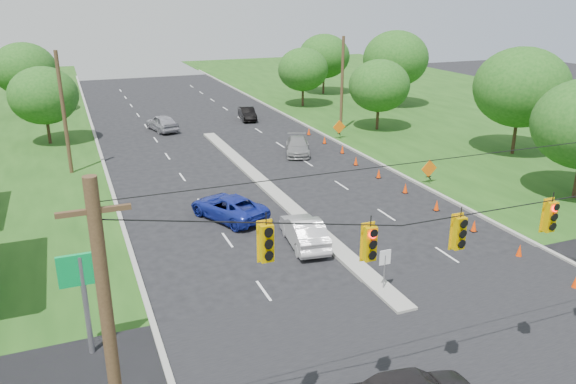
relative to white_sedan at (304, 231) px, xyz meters
name	(u,v)px	position (x,y,z in m)	size (l,w,h in m)	color
ground	(470,369)	(1.34, -11.92, -0.77)	(160.00, 160.00, 0.00)	black
cross_street	(470,369)	(1.34, -11.92, -0.77)	(160.00, 14.00, 0.02)	black
curb_left	(105,170)	(-8.76, 18.08, -0.77)	(0.25, 110.00, 0.16)	gray
curb_right	(342,145)	(11.44, 18.08, -0.77)	(0.25, 110.00, 0.16)	gray
median	(270,190)	(1.34, 9.08, -0.77)	(1.00, 34.00, 0.18)	gray
median_sign	(385,262)	(1.34, -5.92, 0.69)	(0.55, 0.06, 2.05)	gray
signal_span	(507,255)	(1.29, -12.92, 4.20)	(25.60, 0.32, 9.00)	#422D1C
utility_pole_far_left	(64,114)	(-11.16, 18.08, 3.73)	(0.28, 0.28, 9.00)	#422D1C
utility_pole_far_right	(342,85)	(13.84, 23.08, 3.73)	(0.28, 0.28, 9.00)	#422D1C
cone_0	(576,282)	(9.61, -8.92, -0.42)	(0.32, 0.32, 0.70)	#FF3D05
cone_1	(519,251)	(9.61, -5.42, -0.42)	(0.32, 0.32, 0.70)	#FF3D05
cone_2	(474,226)	(9.61, -1.92, -0.42)	(0.32, 0.32, 0.70)	#FF3D05
cone_3	(437,205)	(9.61, 1.58, -0.42)	(0.32, 0.32, 0.70)	#FF3D05
cone_4	(405,188)	(9.61, 5.08, -0.42)	(0.32, 0.32, 0.70)	#FF3D05
cone_5	(379,173)	(9.61, 8.58, -0.42)	(0.32, 0.32, 0.70)	#FF3D05
cone_6	(356,161)	(9.61, 12.08, -0.42)	(0.32, 0.32, 0.70)	#FF3D05
cone_7	(342,149)	(10.21, 15.58, -0.42)	(0.32, 0.32, 0.70)	#FF3D05
cone_8	(325,140)	(10.21, 19.08, -0.42)	(0.32, 0.32, 0.70)	#FF3D05
cone_9	(309,131)	(10.21, 22.58, -0.42)	(0.32, 0.32, 0.70)	#FF3D05
work_sign_1	(429,169)	(12.14, 6.08, 0.32)	(1.27, 0.58, 1.37)	black
work_sign_2	(339,128)	(12.14, 20.08, 0.32)	(1.27, 0.58, 1.37)	black
tree_5	(43,96)	(-12.66, 28.08, 3.56)	(5.88, 5.88, 6.86)	black
tree_6	(24,69)	(-14.66, 43.08, 4.18)	(6.72, 6.72, 7.84)	black
tree_8	(521,87)	(23.34, 10.08, 4.80)	(7.56, 7.56, 8.82)	black
tree_9	(379,86)	(17.34, 22.08, 3.56)	(5.88, 5.88, 6.86)	black
tree_10	(396,59)	(25.34, 32.08, 4.80)	(7.56, 7.56, 8.82)	black
tree_11	(324,56)	(21.34, 43.08, 4.18)	(6.72, 6.72, 7.84)	black
tree_12	(303,70)	(15.34, 36.08, 3.56)	(5.88, 5.88, 6.86)	black
white_sedan	(304,231)	(0.00, 0.00, 0.00)	(1.64, 4.70, 1.55)	silver
blue_pickup	(228,207)	(-2.71, 5.12, -0.05)	(2.41, 5.22, 1.45)	navy
silver_car_far	(298,146)	(6.65, 16.85, -0.09)	(1.90, 4.69, 1.36)	gray
silver_car_oncoming	(162,123)	(-2.43, 29.47, 0.03)	(1.90, 4.73, 1.61)	gray
dark_car_receding	(247,114)	(6.85, 31.21, -0.10)	(1.44, 4.12, 1.36)	black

